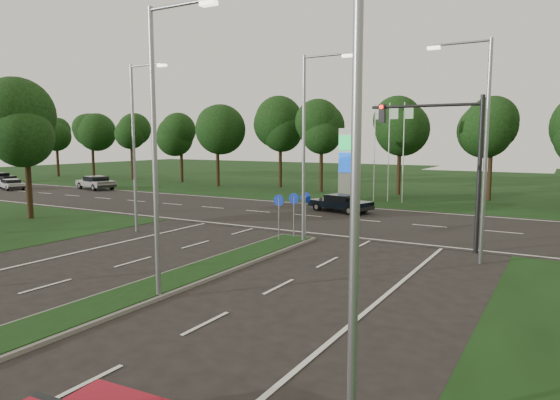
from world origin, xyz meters
The scene contains 16 objects.
verge_far centered at (0.00, 55.00, 0.00)m, with size 160.00×50.00×0.02m, color black.
cross_road centered at (0.00, 24.00, 0.00)m, with size 160.00×12.00×0.02m, color black.
median_kerb centered at (0.00, 4.00, 0.06)m, with size 2.00×26.00×0.12m, color slate.
streetlight_median_near centered at (1.00, 6.00, 5.08)m, with size 2.53×0.22×9.00m.
streetlight_median_far centered at (1.00, 16.00, 5.08)m, with size 2.53×0.22×9.00m.
streetlight_left_far centered at (-8.30, 14.00, 5.08)m, with size 2.53×0.22×9.00m.
streetlight_right_far centered at (8.80, 16.00, 5.08)m, with size 2.53×0.22×9.00m.
streetlight_right_near centered at (8.80, 2.00, 5.08)m, with size 2.53×0.22×9.00m.
traffic_signal centered at (7.19, 18.00, 4.65)m, with size 5.10×0.42×7.00m.
median_signs centered at (0.00, 16.40, 1.71)m, with size 1.16×1.76×2.38m.
gas_pylon centered at (-3.79, 33.05, 3.20)m, with size 5.80×1.26×8.00m.
tree_left_far centered at (-17.90, 13.93, 6.11)m, with size 5.20×5.20×8.86m.
treeline_far centered at (0.10, 39.93, 6.83)m, with size 6.00×6.00×9.90m.
navy_sedan centered at (-1.85, 26.76, 0.66)m, with size 4.76×2.86×1.22m.
far_car_a centered at (-29.87, 28.99, 0.74)m, with size 5.15×3.14×1.38m.
far_car_b centered at (-37.11, 24.53, 0.58)m, with size 4.07×2.64×1.08m.
Camera 1 is at (11.93, -5.42, 5.04)m, focal length 32.00 mm.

